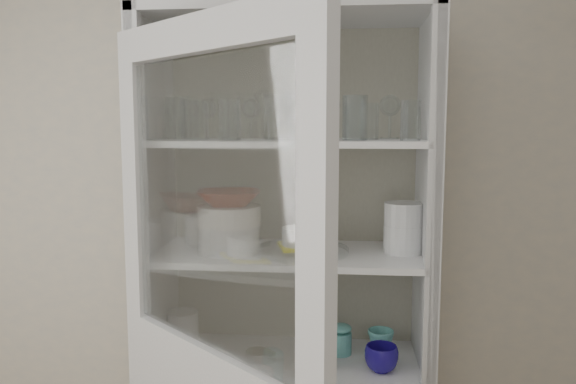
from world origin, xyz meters
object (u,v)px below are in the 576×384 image
Objects in this scene: goblet_2 at (329,114)px; teal_jar at (341,341)px; goblet_3 at (390,115)px; mug_teal at (381,342)px; goblet_1 at (251,117)px; cream_bowl at (229,215)px; plate_stack_front at (229,238)px; white_ramekin at (302,236)px; mug_white at (320,357)px; plate_stack_back at (213,228)px; yellow_trivet at (302,246)px; white_canister at (183,329)px; glass_platter at (302,250)px; pantry_cabinet at (290,330)px; terracotta_bowl at (229,198)px; measuring_cups at (258,356)px; mug_blue at (381,358)px; goblet_0 at (208,117)px; grey_bowl_stack at (404,228)px.

goblet_2 is 1.81× the size of teal_jar.
mug_teal is (-0.02, -0.02, -0.84)m from goblet_3.
goblet_1 reaches higher than cream_bowl.
plate_stack_front is at bearing -152.33° from mug_teal.
mug_white is (0.07, -0.07, -0.42)m from white_ramekin.
plate_stack_back is 0.95× the size of cream_bowl.
yellow_trivet reaches higher than white_canister.
pantry_cabinet is at bearing 119.43° from glass_platter.
white_ramekin reaches higher than teal_jar.
pantry_cabinet is 9.36× the size of cream_bowl.
cream_bowl is 0.06m from terracotta_bowl.
terracotta_bowl is at bearing -152.76° from pantry_cabinet.
mug_white is at bearing -12.71° from measuring_cups.
terracotta_bowl is 0.77m from mug_blue.
measuring_cups is (0.10, -0.00, -0.58)m from terracotta_bowl.
goblet_0 reaches higher than yellow_trivet.
plate_stack_front is 0.62m from grey_bowl_stack.
grey_bowl_stack is 1.82× the size of teal_jar.
cream_bowl is 0.52m from measuring_cups.
mug_white is 0.55m from white_canister.
white_ramekin is 0.61m from white_canister.
mug_teal is (0.55, 0.10, -0.40)m from plate_stack_front.
white_ramekin is (-0.31, -0.11, -0.43)m from goblet_3.
goblet_3 reaches higher than yellow_trivet.
goblet_0 is 0.40m from cream_bowl.
grey_bowl_stack is 1.85× the size of mug_teal.
goblet_2 reaches higher than plate_stack_front.
mug_blue is at bearing -98.20° from goblet_3.
white_canister is (-0.20, 0.09, -0.46)m from cream_bowl.
plate_stack_front is 0.69m from mug_teal.
terracotta_bowl is 0.78m from mug_teal.
yellow_trivet is at bearing -145.31° from mug_teal.
goblet_1 reaches higher than plate_stack_front.
terracotta_bowl reaches higher than plate_stack_front.
plate_stack_back is at bearing 177.56° from goblet_3.
goblet_1 is 0.52m from yellow_trivet.
pantry_cabinet is 12.23× the size of goblet_3.
grey_bowl_stack is (0.62, 0.05, 0.04)m from plate_stack_front.
teal_jar is 1.12× the size of measuring_cups.
goblet_2 is 0.47m from terracotta_bowl.
measuring_cups is at bearing -38.33° from plate_stack_back.
mug_white is at bearing -9.35° from plate_stack_front.
glass_platter is at bearing -151.48° from teal_jar.
goblet_3 is 0.89m from mug_white.
goblet_0 is 1.83× the size of measuring_cups.
plate_stack_back is at bearing 142.79° from mug_blue.
pantry_cabinet is 22.76× the size of mug_white.
goblet_3 reaches higher than white_canister.
plate_stack_front reaches higher than white_ramekin.
terracotta_bowl reaches higher than yellow_trivet.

